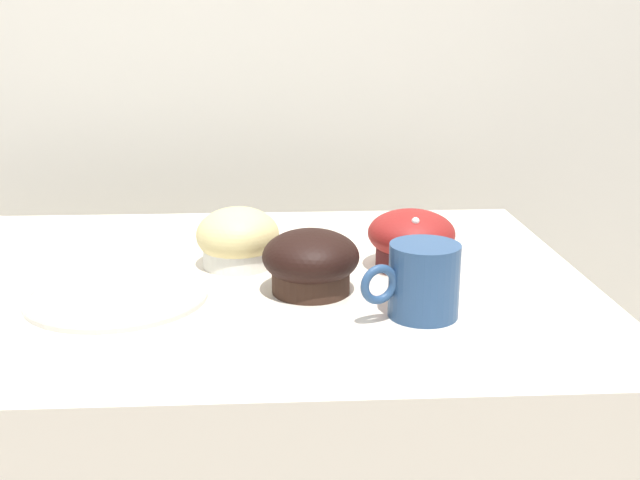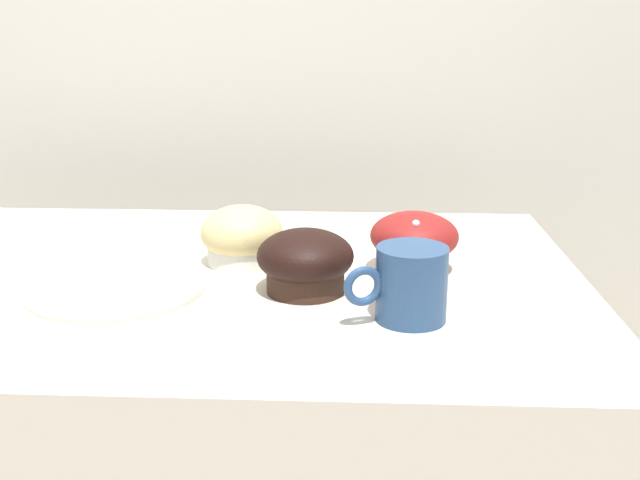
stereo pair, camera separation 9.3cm
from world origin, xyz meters
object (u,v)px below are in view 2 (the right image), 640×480
object	(u,v)px
muffin_back_left	(305,262)
coffee_cup	(410,282)
serving_plate	(116,287)
muffin_back_right	(414,242)
muffin_front_center	(242,237)

from	to	relation	value
muffin_back_left	coffee_cup	size ratio (longest dim) A/B	1.02
serving_plate	coffee_cup	bearing A→B (deg)	-11.70
muffin_back_right	coffee_cup	world-z (taller)	coffee_cup
muffin_front_center	muffin_back_right	size ratio (longest dim) A/B	0.96
coffee_cup	muffin_front_center	bearing A→B (deg)	138.34
muffin_back_right	coffee_cup	distance (m)	0.16
muffin_front_center	serving_plate	distance (m)	0.18
muffin_back_left	coffee_cup	world-z (taller)	coffee_cup
coffee_cup	serving_plate	world-z (taller)	coffee_cup
muffin_front_center	muffin_back_right	xyz separation A→B (m)	(0.22, -0.02, 0.00)
muffin_back_right	muffin_front_center	bearing A→B (deg)	174.82
muffin_back_left	serving_plate	size ratio (longest dim) A/B	0.54
muffin_front_center	coffee_cup	size ratio (longest dim) A/B	0.97
muffin_back_right	serving_plate	bearing A→B (deg)	-165.39
muffin_front_center	coffee_cup	world-z (taller)	coffee_cup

